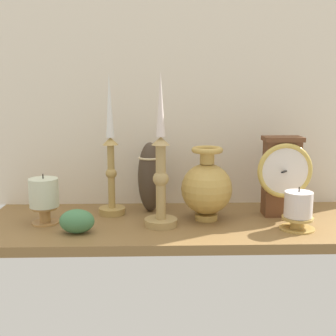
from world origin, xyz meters
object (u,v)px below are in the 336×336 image
mantel_clock (282,175)px  candlestick_tall_center (161,175)px  candlestick_tall_left (111,164)px  pillar_candle_near_clock (44,197)px  brass_vase_bulbous (207,187)px  tall_ceramic_vase (150,177)px  pillar_candle_front (298,210)px

mantel_clock → candlestick_tall_center: size_ratio=0.56×
candlestick_tall_left → pillar_candle_near_clock: 19.39cm
mantel_clock → candlestick_tall_left: candlestick_tall_left is taller
mantel_clock → pillar_candle_near_clock: 62.21cm
brass_vase_bulbous → pillar_candle_near_clock: size_ratio=1.49×
candlestick_tall_left → candlestick_tall_center: 17.03cm
candlestick_tall_left → tall_ceramic_vase: size_ratio=1.96×
candlestick_tall_left → brass_vase_bulbous: candlestick_tall_left is taller
tall_ceramic_vase → candlestick_tall_left: bearing=-167.0°
pillar_candle_near_clock → tall_ceramic_vase: 28.74cm
candlestick_tall_left → pillar_candle_front: (46.51, -14.44, -9.19)cm
tall_ceramic_vase → pillar_candle_near_clock: bearing=-159.0°
pillar_candle_near_clock → tall_ceramic_vase: (26.69, 10.25, 2.96)cm
candlestick_tall_center → pillar_candle_near_clock: bearing=174.6°
mantel_clock → tall_ceramic_vase: (-35.17, 5.32, -1.43)cm
pillar_candle_near_clock → tall_ceramic_vase: bearing=21.0°
candlestick_tall_left → pillar_candle_near_clock: bearing=-154.2°
pillar_candle_front → tall_ceramic_vase: bearing=155.0°
pillar_candle_front → pillar_candle_near_clock: (-62.77, 6.59, 2.12)cm
brass_vase_bulbous → tall_ceramic_vase: bearing=151.1°
mantel_clock → tall_ceramic_vase: mantel_clock is taller
brass_vase_bulbous → pillar_candle_front: (21.32, -8.69, -3.84)cm
mantel_clock → candlestick_tall_left: 45.77cm
mantel_clock → candlestick_tall_center: (-32.37, -7.74, 1.60)cm
tall_ceramic_vase → mantel_clock: bearing=-8.6°
candlestick_tall_center → tall_ceramic_vase: candlestick_tall_center is taller
pillar_candle_front → candlestick_tall_left: bearing=162.8°
candlestick_tall_left → pillar_candle_front: 49.56cm
mantel_clock → candlestick_tall_left: size_ratio=0.56×
pillar_candle_front → tall_ceramic_vase: (-36.08, 16.84, 5.08)cm
mantel_clock → tall_ceramic_vase: bearing=171.4°
brass_vase_bulbous → mantel_clock: bearing=7.9°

